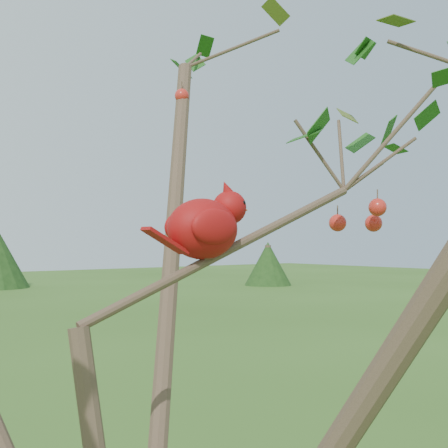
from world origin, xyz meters
name	(u,v)px	position (x,y,z in m)	size (l,w,h in m)	color
crabapple_tree	(160,221)	(0.03, -0.02, 2.12)	(2.35, 2.05, 2.95)	#3C2E20
cardinal	(206,226)	(0.20, 0.08, 2.12)	(0.23, 0.12, 0.16)	#A70E11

